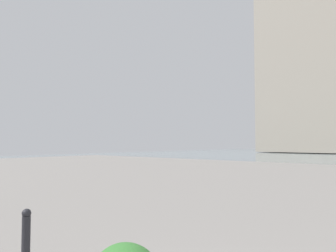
# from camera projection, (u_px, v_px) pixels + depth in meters

# --- Properties ---
(building_annex) EXTENTS (14.95, 15.07, 30.93)m
(building_annex) POSITION_uv_depth(u_px,v_px,m) (310.00, 68.00, 61.36)
(building_annex) COLOR #9E9384
(building_annex) RESTS_ON ground
(bollard_near) EXTENTS (0.13, 0.13, 0.79)m
(bollard_near) POSITION_uv_depth(u_px,v_px,m) (26.00, 235.00, 4.76)
(bollard_near) COLOR #232328
(bollard_near) RESTS_ON ground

